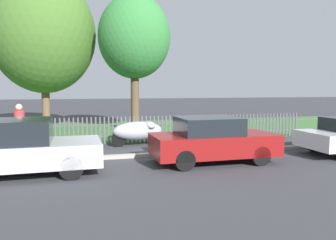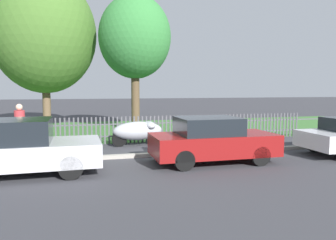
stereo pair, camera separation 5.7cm
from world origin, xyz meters
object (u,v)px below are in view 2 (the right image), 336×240
tree_behind_motorcycle (44,34)px  pedestrian_near_fence (20,125)px  parked_car_silver_hatchback (17,148)px  parked_car_black_saloon (212,140)px  covered_motorcycle (139,131)px  tree_mid_park (135,38)px

tree_behind_motorcycle → pedestrian_near_fence: tree_behind_motorcycle is taller
parked_car_silver_hatchback → parked_car_black_saloon: bearing=-0.4°
parked_car_silver_hatchback → covered_motorcycle: (3.73, 3.54, -0.13)m
tree_behind_motorcycle → parked_car_silver_hatchback: bearing=-88.4°
parked_car_silver_hatchback → parked_car_black_saloon: 5.38m
parked_car_silver_hatchback → pedestrian_near_fence: size_ratio=2.40×
pedestrian_near_fence → parked_car_black_saloon: bearing=-96.7°
covered_motorcycle → pedestrian_near_fence: (-4.20, -0.46, 0.37)m
parked_car_black_saloon → pedestrian_near_fence: (-5.85, 2.98, 0.27)m
parked_car_silver_hatchback → pedestrian_near_fence: (-0.47, 3.08, 0.25)m
covered_motorcycle → pedestrian_near_fence: size_ratio=1.19×
covered_motorcycle → tree_mid_park: (0.49, 4.13, 4.17)m
pedestrian_near_fence → tree_mid_park: bearing=-25.4°
tree_behind_motorcycle → tree_mid_park: (4.48, -1.74, -0.26)m
parked_car_black_saloon → tree_mid_park: bearing=98.3°
covered_motorcycle → tree_mid_park: size_ratio=0.29×
parked_car_black_saloon → covered_motorcycle: (-1.65, 3.44, -0.10)m
parked_car_black_saloon → tree_mid_park: 8.68m
covered_motorcycle → pedestrian_near_fence: 4.24m
tree_behind_motorcycle → parked_car_black_saloon: bearing=-58.8°
covered_motorcycle → tree_behind_motorcycle: bearing=120.0°
pedestrian_near_fence → tree_behind_motorcycle: bearing=18.3°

